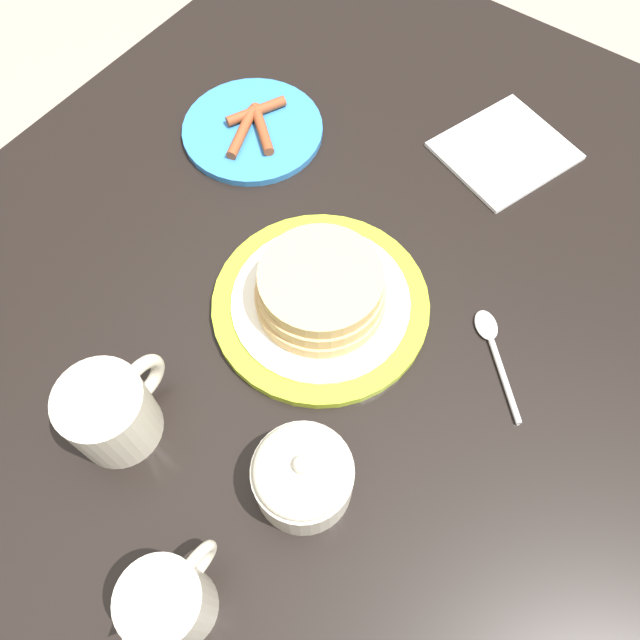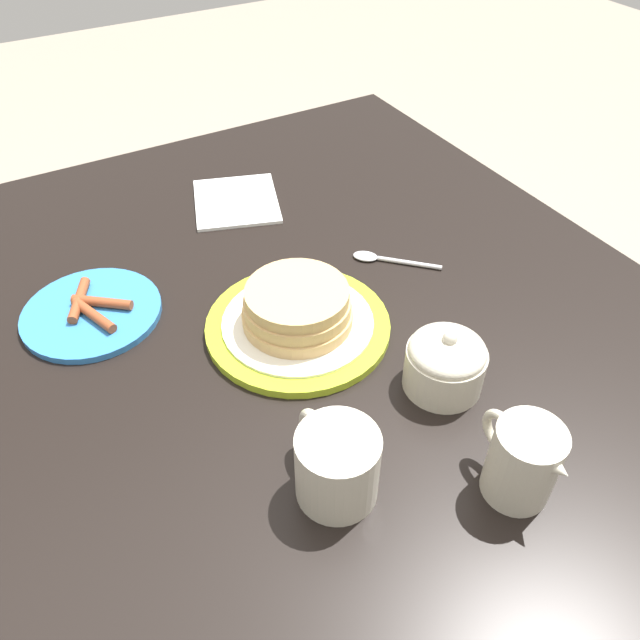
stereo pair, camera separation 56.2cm
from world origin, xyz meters
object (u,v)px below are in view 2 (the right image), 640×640
(napkin, at_px, (236,201))
(spoon, at_px, (382,259))
(coffee_mug, at_px, (336,463))
(sugar_bowl, at_px, (445,362))
(pancake_plate, at_px, (298,315))
(side_plate_bacon, at_px, (92,312))
(creamer_pitcher, at_px, (524,461))

(napkin, xyz_separation_m, spoon, (-0.27, -0.13, 0.00))
(coffee_mug, relative_size, sugar_bowl, 1.22)
(pancake_plate, distance_m, side_plate_bacon, 0.29)
(creamer_pitcher, bearing_deg, pancake_plate, 13.89)
(spoon, bearing_deg, coffee_mug, 139.13)
(side_plate_bacon, bearing_deg, coffee_mug, -159.30)
(napkin, relative_size, spoon, 1.80)
(sugar_bowl, relative_size, napkin, 0.50)
(coffee_mug, relative_size, creamer_pitcher, 1.04)
(side_plate_bacon, xyz_separation_m, napkin, (0.17, -0.30, -0.00))
(side_plate_bacon, relative_size, spoon, 1.74)
(side_plate_bacon, height_order, creamer_pitcher, creamer_pitcher)
(napkin, height_order, spoon, spoon)
(creamer_pitcher, bearing_deg, coffee_mug, 59.97)
(side_plate_bacon, xyz_separation_m, creamer_pitcher, (-0.50, -0.32, 0.04))
(creamer_pitcher, relative_size, spoon, 1.04)
(sugar_bowl, relative_size, spoon, 0.89)
(side_plate_bacon, relative_size, napkin, 0.97)
(creamer_pitcher, bearing_deg, sugar_bowl, -9.10)
(side_plate_bacon, distance_m, coffee_mug, 0.44)
(side_plate_bacon, bearing_deg, spoon, -102.65)
(napkin, bearing_deg, spoon, -154.45)
(pancake_plate, xyz_separation_m, coffee_mug, (-0.24, 0.08, 0.02))
(pancake_plate, bearing_deg, spoon, -68.72)
(napkin, bearing_deg, pancake_plate, 170.07)
(creamer_pitcher, height_order, napkin, creamer_pitcher)
(coffee_mug, xyz_separation_m, napkin, (0.58, -0.14, -0.04))
(side_plate_bacon, height_order, spoon, side_plate_bacon)
(side_plate_bacon, distance_m, sugar_bowl, 0.49)
(pancake_plate, distance_m, spoon, 0.20)
(pancake_plate, height_order, creamer_pitcher, creamer_pitcher)
(creamer_pitcher, xyz_separation_m, spoon, (0.41, -0.10, -0.05))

